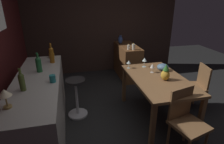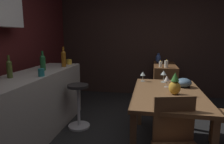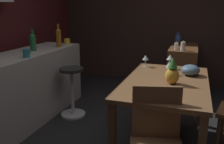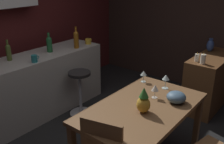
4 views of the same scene
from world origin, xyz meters
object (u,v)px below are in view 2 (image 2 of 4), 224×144
wine_glass_center (143,74)px  wine_bottle_amber (64,58)px  chair_near_window (178,144)px  vase_ceramic_blue (158,58)px  pillar_candle_short (161,64)px  wine_bottle_olive (9,68)px  pineapple_centerpiece (175,85)px  wine_glass_left (167,79)px  pillar_candle_tall (166,64)px  cup_mustard (69,62)px  bar_stool (79,105)px  fruit_bowl (184,83)px  dining_table (168,99)px  wine_bottle_green (43,62)px  sideboard_cabinet (164,84)px  cup_teal (41,72)px  wine_glass_right (164,73)px

wine_glass_center → wine_bottle_amber: (0.15, 1.31, 0.20)m
chair_near_window → vase_ceramic_blue: vase_ceramic_blue is taller
pillar_candle_short → wine_bottle_olive: bearing=132.8°
pineapple_centerpiece → wine_bottle_amber: (0.77, 1.69, 0.20)m
wine_glass_left → pineapple_centerpiece: size_ratio=0.59×
chair_near_window → wine_glass_left: bearing=1.9°
wine_glass_center → pillar_candle_short: bearing=-17.8°
wine_glass_left → vase_ceramic_blue: size_ratio=0.72×
wine_glass_center → pillar_candle_tall: bearing=-24.4°
pineapple_centerpiece → cup_mustard: 2.02m
bar_stool → fruit_bowl: 1.57m
pillar_candle_short → dining_table: bearing=-179.0°
wine_glass_left → wine_bottle_olive: (-0.53, 1.90, 0.17)m
wine_glass_center → wine_glass_left: bearing=-131.8°
dining_table → pillar_candle_short: (1.45, 0.03, 0.22)m
bar_stool → wine_bottle_green: wine_bottle_green is taller
dining_table → wine_glass_center: size_ratio=9.61×
wine_glass_left → wine_bottle_olive: 1.98m
sideboard_cabinet → wine_bottle_amber: wine_bottle_amber is taller
wine_bottle_amber → cup_teal: (-0.80, -0.05, -0.10)m
wine_bottle_green → cup_teal: 0.47m
wine_glass_right → vase_ceramic_blue: size_ratio=0.81×
bar_stool → pillar_candle_tall: size_ratio=4.31×
dining_table → chair_near_window: 0.77m
pineapple_centerpiece → fruit_bowl: (0.38, -0.16, -0.05)m
wine_glass_right → chair_near_window: bearing=-177.5°
wine_glass_right → wine_glass_left: bearing=-175.3°
pineapple_centerpiece → sideboard_cabinet: bearing=-0.5°
pillar_candle_short → cup_mustard: bearing=106.5°
wine_bottle_green → pillar_candle_tall: 2.18m
wine_glass_left → wine_bottle_amber: (0.43, 1.63, 0.19)m
sideboard_cabinet → wine_bottle_olive: size_ratio=3.95×
wine_bottle_green → chair_near_window: bearing=-119.6°
wine_glass_center → cup_teal: size_ratio=1.28×
pillar_candle_tall → pillar_candle_short: size_ratio=1.17×
sideboard_cabinet → pineapple_centerpiece: bearing=179.5°
wine_bottle_amber → pillar_candle_tall: wine_bottle_amber is taller
wine_glass_left → wine_bottle_olive: bearing=105.6°
sideboard_cabinet → cup_teal: size_ratio=9.75×
wine_glass_right → wine_bottle_green: size_ratio=0.59×
wine_bottle_amber → cup_teal: 0.81m
wine_glass_center → wine_bottle_green: wine_bottle_green is taller
fruit_bowl → bar_stool: bearing=86.7°
pineapple_centerpiece → vase_ceramic_blue: vase_ceramic_blue is taller
wine_glass_left → fruit_bowl: 0.24m
cup_teal → pineapple_centerpiece: bearing=-88.6°
wine_bottle_amber → pillar_candle_tall: 1.86m
wine_glass_center → wine_bottle_green: size_ratio=0.50×
wine_glass_center → pillar_candle_tall: pillar_candle_tall is taller
dining_table → wine_glass_right: (0.52, 0.02, 0.22)m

